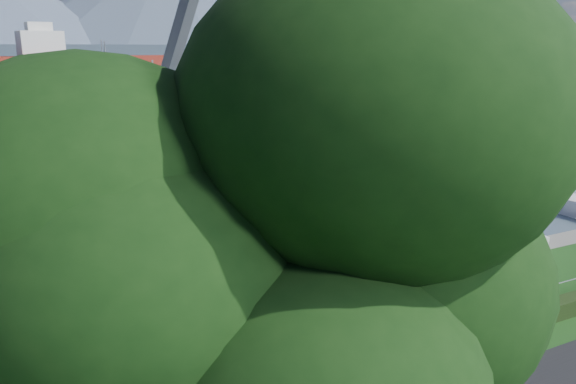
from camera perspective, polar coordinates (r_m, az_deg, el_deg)
water at (r=274.27m, az=-24.86°, el=10.89°), size 800.00×540.00×0.20m
hedge at (r=21.32m, az=15.92°, el=-14.46°), size 80.00×0.70×0.70m
fence at (r=21.18m, az=15.33°, el=-12.02°), size 80.00×0.04×0.04m
foothill at (r=344.02m, az=-25.60°, el=12.35°), size 900.00×80.00×12.00m
docks at (r=43.21m, az=-8.51°, el=-0.01°), size 90.00×41.60×0.25m
tree at (r=8.06m, az=-2.32°, el=-5.58°), size 8.52×8.81×12.12m
crane at (r=43.73m, az=-10.69°, el=7.48°), size 7.04×13.12×22.35m
cargo_ship_mid at (r=229.08m, az=-15.50°, el=12.21°), size 106.42×27.97×21.50m
cargo_ship_east at (r=277.08m, az=20.66°, el=12.18°), size 81.53×36.77×21.50m
sailboat_fleet at (r=44.16m, az=-12.17°, el=7.46°), size 74.41×49.46×13.63m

